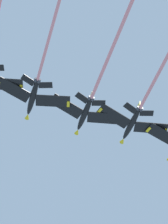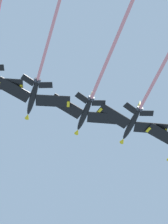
% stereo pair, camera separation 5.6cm
% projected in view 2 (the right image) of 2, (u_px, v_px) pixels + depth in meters
% --- Properties ---
extents(jet_inner_left, '(34.71, 39.21, 16.57)m').
position_uv_depth(jet_inner_left, '(39.00, 75.00, 112.49)').
color(jet_inner_left, black).
extents(jet_centre, '(35.19, 38.48, 17.24)m').
position_uv_depth(jet_centre, '(95.00, 89.00, 114.77)').
color(jet_centre, black).
extents(jet_inner_right, '(31.68, 34.33, 16.34)m').
position_uv_depth(jet_inner_right, '(142.00, 105.00, 116.10)').
color(jet_inner_right, black).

